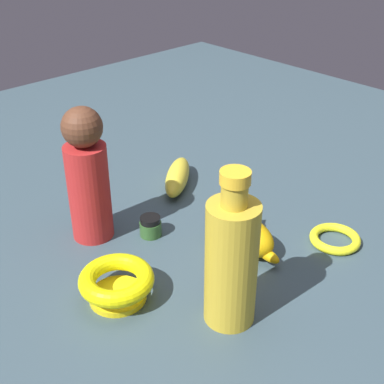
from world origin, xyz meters
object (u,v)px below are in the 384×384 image
Objects in this scene: banana at (177,177)px; person_figure_adult at (88,177)px; nail_polish_jar at (151,226)px; cat_figurine at (243,228)px; bowl at (117,282)px; bottle_tall at (231,260)px; bangle at (335,239)px.

banana is 0.64× the size of person_figure_adult.
banana reaches higher than nail_polish_jar.
person_figure_adult reaches higher than cat_figurine.
banana is at bearing -56.75° from bowl.
bowl is (0.04, 0.25, -0.01)m from cat_figurine.
bottle_tall reaches higher than bangle.
banana is 1.75× the size of bangle.
person_figure_adult is 0.46m from bangle.
nail_polish_jar is (0.25, -0.05, -0.09)m from bottle_tall.
bottle_tall is at bearing -160.39° from banana.
cat_figurine is 0.17m from nail_polish_jar.
bowl reaches higher than bangle.
bowl is 1.28× the size of bangle.
bowl is at bearing 33.49° from bottle_tall.
person_figure_adult is at bearing -22.79° from bowl.
nail_polish_jar is (-0.07, -0.08, -0.11)m from person_figure_adult.
bowl is at bearing 79.86° from cat_figurine.
banana is 0.42m from bottle_tall.
nail_polish_jar is (0.10, -0.15, -0.01)m from bowl.
cat_figurine is 0.19m from bottle_tall.
bottle_tall reaches higher than banana.
cat_figurine reaches higher than bowl.
cat_figurine reaches higher than bangle.
bowl is 0.19m from bottle_tall.
banana is (0.21, -0.31, -0.01)m from bowl.
bangle is (-0.36, -0.07, -0.02)m from banana.
person_figure_adult is at bearing 37.92° from cat_figurine.
bottle_tall reaches higher than nail_polish_jar.
person_figure_adult is 6.16× the size of nail_polish_jar.
banana is 0.65× the size of bottle_tall.
nail_polish_jar is at bearing 42.46° from bangle.
nail_polish_jar is at bearing 173.47° from banana.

